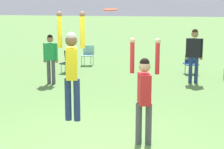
{
  "coord_description": "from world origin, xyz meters",
  "views": [
    {
      "loc": [
        1.61,
        -6.14,
        2.67
      ],
      "look_at": [
        0.11,
        0.65,
        1.3
      ],
      "focal_mm": 60.0,
      "sensor_mm": 36.0,
      "label": 1
    }
  ],
  "objects_px": {
    "camping_chair_0": "(191,62)",
    "camping_chair_4": "(88,53)",
    "person_jumping": "(72,65)",
    "camping_chair_2": "(69,60)",
    "person_defending": "(144,90)",
    "person_spectator_near": "(51,55)",
    "frisbee": "(110,10)",
    "person_spectator_far": "(194,51)"
  },
  "relations": [
    {
      "from": "frisbee",
      "to": "camping_chair_0",
      "type": "distance_m",
      "value": 7.85
    },
    {
      "from": "camping_chair_0",
      "to": "camping_chair_4",
      "type": "bearing_deg",
      "value": -32.22
    },
    {
      "from": "camping_chair_0",
      "to": "person_spectator_far",
      "type": "height_order",
      "value": "person_spectator_far"
    },
    {
      "from": "person_jumping",
      "to": "camping_chair_4",
      "type": "xyz_separation_m",
      "value": [
        -2.24,
        8.77,
        -1.05
      ]
    },
    {
      "from": "person_jumping",
      "to": "frisbee",
      "type": "height_order",
      "value": "frisbee"
    },
    {
      "from": "person_jumping",
      "to": "person_spectator_near",
      "type": "height_order",
      "value": "person_jumping"
    },
    {
      "from": "camping_chair_2",
      "to": "person_spectator_far",
      "type": "bearing_deg",
      "value": -177.09
    },
    {
      "from": "frisbee",
      "to": "person_spectator_near",
      "type": "height_order",
      "value": "frisbee"
    },
    {
      "from": "person_defending",
      "to": "camping_chair_0",
      "type": "height_order",
      "value": "person_defending"
    },
    {
      "from": "person_defending",
      "to": "camping_chair_0",
      "type": "xyz_separation_m",
      "value": [
        0.78,
        7.42,
        -0.63
      ]
    },
    {
      "from": "camping_chair_0",
      "to": "frisbee",
      "type": "bearing_deg",
      "value": 59.92
    },
    {
      "from": "camping_chair_2",
      "to": "frisbee",
      "type": "bearing_deg",
      "value": 128.82
    },
    {
      "from": "person_spectator_far",
      "to": "frisbee",
      "type": "bearing_deg",
      "value": -90.4
    },
    {
      "from": "person_defending",
      "to": "camping_chair_4",
      "type": "relative_size",
      "value": 2.43
    },
    {
      "from": "person_jumping",
      "to": "camping_chair_2",
      "type": "bearing_deg",
      "value": 2.88
    },
    {
      "from": "camping_chair_2",
      "to": "person_spectator_near",
      "type": "height_order",
      "value": "person_spectator_near"
    },
    {
      "from": "person_defending",
      "to": "camping_chair_2",
      "type": "xyz_separation_m",
      "value": [
        -3.73,
        6.63,
        -0.61
      ]
    },
    {
      "from": "camping_chair_2",
      "to": "camping_chair_4",
      "type": "xyz_separation_m",
      "value": [
        0.22,
        1.77,
        0.04
      ]
    },
    {
      "from": "person_defending",
      "to": "frisbee",
      "type": "xyz_separation_m",
      "value": [
        -0.63,
        -0.02,
        1.46
      ]
    },
    {
      "from": "person_defending",
      "to": "person_spectator_far",
      "type": "height_order",
      "value": "person_defending"
    },
    {
      "from": "frisbee",
      "to": "camping_chair_2",
      "type": "height_order",
      "value": "frisbee"
    },
    {
      "from": "person_defending",
      "to": "person_spectator_near",
      "type": "bearing_deg",
      "value": -157.91
    },
    {
      "from": "person_defending",
      "to": "person_spectator_near",
      "type": "distance_m",
      "value": 5.87
    },
    {
      "from": "person_defending",
      "to": "camping_chair_2",
      "type": "relative_size",
      "value": 2.5
    },
    {
      "from": "person_jumping",
      "to": "camping_chair_0",
      "type": "distance_m",
      "value": 8.13
    },
    {
      "from": "person_spectator_far",
      "to": "person_jumping",
      "type": "bearing_deg",
      "value": -95.03
    },
    {
      "from": "person_defending",
      "to": "camping_chair_4",
      "type": "bearing_deg",
      "value": -173.83
    },
    {
      "from": "person_defending",
      "to": "person_spectator_far",
      "type": "bearing_deg",
      "value": 154.84
    },
    {
      "from": "person_jumping",
      "to": "person_spectator_far",
      "type": "bearing_deg",
      "value": -35.8
    },
    {
      "from": "frisbee",
      "to": "camping_chair_2",
      "type": "relative_size",
      "value": 0.32
    },
    {
      "from": "person_spectator_far",
      "to": "camping_chair_0",
      "type": "bearing_deg",
      "value": 107.59
    },
    {
      "from": "camping_chair_0",
      "to": "camping_chair_2",
      "type": "height_order",
      "value": "camping_chair_2"
    },
    {
      "from": "person_jumping",
      "to": "camping_chair_4",
      "type": "relative_size",
      "value": 2.39
    },
    {
      "from": "camping_chair_2",
      "to": "person_spectator_far",
      "type": "xyz_separation_m",
      "value": [
        4.6,
        -0.89,
        0.63
      ]
    },
    {
      "from": "person_spectator_near",
      "to": "frisbee",
      "type": "bearing_deg",
      "value": -89.09
    },
    {
      "from": "person_defending",
      "to": "person_jumping",
      "type": "bearing_deg",
      "value": -90.0
    },
    {
      "from": "person_jumping",
      "to": "camping_chair_2",
      "type": "distance_m",
      "value": 7.5
    },
    {
      "from": "frisbee",
      "to": "person_spectator_near",
      "type": "xyz_separation_m",
      "value": [
        -3.03,
        4.61,
        -1.56
      ]
    },
    {
      "from": "person_jumping",
      "to": "camping_chair_2",
      "type": "height_order",
      "value": "person_jumping"
    },
    {
      "from": "frisbee",
      "to": "camping_chair_4",
      "type": "bearing_deg",
      "value": 108.85
    },
    {
      "from": "person_jumping",
      "to": "frisbee",
      "type": "relative_size",
      "value": 7.67
    },
    {
      "from": "person_defending",
      "to": "camping_chair_4",
      "type": "xyz_separation_m",
      "value": [
        -3.51,
        8.4,
        -0.56
      ]
    }
  ]
}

